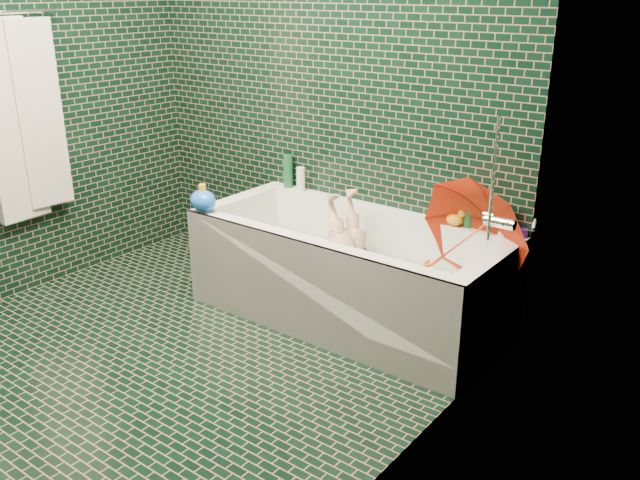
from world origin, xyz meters
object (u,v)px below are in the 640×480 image
Objects in this scene: bathtub at (346,282)px; umbrella at (463,241)px; bath_toy at (203,200)px; child at (350,263)px; rubber_duck at (456,218)px.

bathtub is 2.91× the size of umbrella.
umbrella is 1.44m from bath_toy.
bath_toy is at bearing -50.08° from child.
umbrella reaches higher than bathtub.
umbrella is 3.39× the size of bath_toy.
umbrella is 4.80× the size of rubber_duck.
bathtub is at bearing 21.62° from child.
bath_toy is at bearing -167.05° from rubber_duck.
rubber_duck reaches higher than child.
umbrella reaches higher than rubber_duck.
rubber_duck is at bearing 34.43° from bathtub.
bathtub is 0.68m from rubber_duck.
bathtub is at bearing -153.56° from umbrella.
bath_toy is at bearing -146.45° from umbrella.
bath_toy is (-0.76, -0.32, 0.41)m from bathtub.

